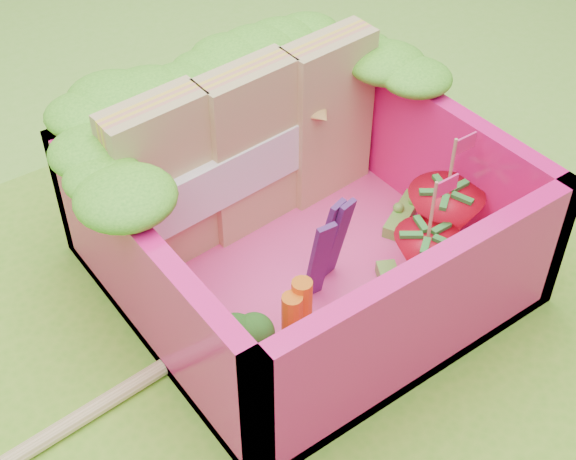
# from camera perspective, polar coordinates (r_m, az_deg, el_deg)

# --- Properties ---
(ground) EXTENTS (14.00, 14.00, 0.00)m
(ground) POSITION_cam_1_polar(r_m,az_deg,el_deg) (2.95, 0.24, -5.62)
(ground) COLOR #78C537
(ground) RESTS_ON ground
(placemat) EXTENTS (2.60, 2.60, 0.03)m
(placemat) POSITION_cam_1_polar(r_m,az_deg,el_deg) (2.94, 0.24, -5.42)
(placemat) COLOR #6AB027
(placemat) RESTS_ON ground
(bento_floor) EXTENTS (1.30, 1.30, 0.05)m
(bento_floor) POSITION_cam_1_polar(r_m,az_deg,el_deg) (3.02, 0.93, -2.74)
(bento_floor) COLOR #EB3C89
(bento_floor) RESTS_ON placemat
(bento_box) EXTENTS (1.30, 1.30, 0.55)m
(bento_box) POSITION_cam_1_polar(r_m,az_deg,el_deg) (2.85, 0.98, 0.85)
(bento_box) COLOR #EE1474
(bento_box) RESTS_ON placemat
(lettuce_ruffle) EXTENTS (1.43, 0.77, 0.11)m
(lettuce_ruffle) POSITION_cam_1_polar(r_m,az_deg,el_deg) (2.97, -4.47, 10.52)
(lettuce_ruffle) COLOR #33981B
(lettuce_ruffle) RESTS_ON bento_box
(sandwich_stack) EXTENTS (1.22, 0.27, 0.67)m
(sandwich_stack) POSITION_cam_1_polar(r_m,az_deg,el_deg) (3.00, -2.74, 5.72)
(sandwich_stack) COLOR tan
(sandwich_stack) RESTS_ON bento_floor
(broccoli) EXTENTS (0.31, 0.31, 0.25)m
(broccoli) POSITION_cam_1_polar(r_m,az_deg,el_deg) (2.54, -3.80, -7.43)
(broccoli) COLOR #619246
(broccoli) RESTS_ON bento_floor
(carrot_sticks) EXTENTS (0.12, 0.08, 0.28)m
(carrot_sticks) POSITION_cam_1_polar(r_m,az_deg,el_deg) (2.63, 0.65, -6.30)
(carrot_sticks) COLOR orange
(carrot_sticks) RESTS_ON bento_floor
(purple_wedges) EXTENTS (0.19, 0.10, 0.38)m
(purple_wedges) POSITION_cam_1_polar(r_m,az_deg,el_deg) (2.79, 2.86, -1.20)
(purple_wedges) COLOR #401750
(purple_wedges) RESTS_ON bento_floor
(strawberry_left) EXTENTS (0.24, 0.24, 0.48)m
(strawberry_left) POSITION_cam_1_polar(r_m,az_deg,el_deg) (2.87, 9.69, -2.12)
(strawberry_left) COLOR red
(strawberry_left) RESTS_ON bento_floor
(strawberry_right) EXTENTS (0.28, 0.28, 0.52)m
(strawberry_right) POSITION_cam_1_polar(r_m,az_deg,el_deg) (3.01, 10.91, 0.55)
(strawberry_right) COLOR red
(strawberry_right) RESTS_ON bento_floor
(snap_peas) EXTENTS (0.61, 0.59, 0.05)m
(snap_peas) POSITION_cam_1_polar(r_m,az_deg,el_deg) (3.05, 9.31, -1.46)
(snap_peas) COLOR green
(snap_peas) RESTS_ON bento_floor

